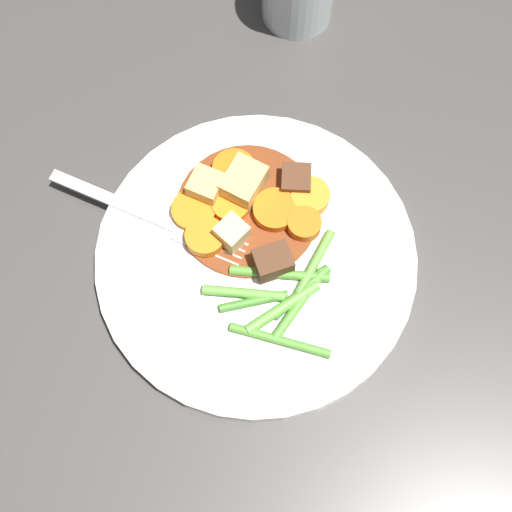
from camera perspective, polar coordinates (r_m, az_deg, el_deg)
name	(u,v)px	position (r m, az deg, el deg)	size (l,w,h in m)	color
ground_plane	(256,262)	(0.60, 0.00, -0.44)	(3.00, 3.00, 0.00)	#423F3D
dinner_plate	(256,259)	(0.60, 0.00, -0.22)	(0.26, 0.26, 0.01)	white
stew_sauce	(247,210)	(0.60, -0.70, 3.58)	(0.12, 0.12, 0.00)	brown
carrot_slice_0	(231,205)	(0.60, -1.95, 3.97)	(0.03, 0.03, 0.01)	orange
carrot_slice_1	(304,224)	(0.60, 3.73, 2.44)	(0.03, 0.03, 0.01)	orange
carrot_slice_2	(310,197)	(0.61, 4.20, 4.58)	(0.03, 0.03, 0.01)	orange
carrot_slice_3	(296,210)	(0.60, 3.12, 3.56)	(0.03, 0.03, 0.01)	orange
carrot_slice_4	(275,211)	(0.60, 1.46, 3.52)	(0.04, 0.04, 0.01)	orange
carrot_slice_5	(205,237)	(0.59, -3.93, 1.43)	(0.03, 0.03, 0.01)	orange
carrot_slice_6	(234,171)	(0.61, -1.71, 6.55)	(0.04, 0.04, 0.01)	orange
carrot_slice_7	(194,211)	(0.60, -4.83, 3.49)	(0.04, 0.04, 0.01)	orange
potato_chunk_0	(206,187)	(0.60, -3.85, 5.32)	(0.03, 0.02, 0.02)	#DBBC6B
potato_chunk_1	(240,184)	(0.60, -1.27, 5.54)	(0.04, 0.03, 0.03)	#DBBC6B
potato_chunk_2	(232,234)	(0.59, -1.86, 1.73)	(0.02, 0.02, 0.02)	#EAD68C
meat_chunk_0	(273,262)	(0.58, 1.30, -0.44)	(0.03, 0.02, 0.02)	#56331E
meat_chunk_1	(296,181)	(0.61, 3.10, 5.82)	(0.02, 0.02, 0.02)	#56331E
green_bean_0	(301,292)	(0.58, 3.50, -2.79)	(0.01, 0.01, 0.06)	#4C8E33
green_bean_1	(254,301)	(0.58, -0.16, -3.52)	(0.01, 0.01, 0.05)	#4C8E33
green_bean_2	(299,303)	(0.58, 3.37, -3.67)	(0.01, 0.01, 0.07)	#599E38
green_bean_3	(280,274)	(0.58, 1.84, -1.39)	(0.01, 0.01, 0.08)	#599E38
green_bean_4	(280,340)	(0.57, 1.87, -6.52)	(0.01, 0.01, 0.08)	#599E38
green_bean_5	(244,293)	(0.58, -0.95, -2.88)	(0.01, 0.01, 0.06)	#66AD42
green_bean_6	(282,308)	(0.57, 2.05, -4.01)	(0.01, 0.01, 0.07)	#66AD42
green_bean_7	(315,262)	(0.59, 4.58, -0.50)	(0.01, 0.01, 0.06)	#66AD42
fork	(153,217)	(0.61, -7.97, 2.98)	(0.11, 0.15, 0.00)	silver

